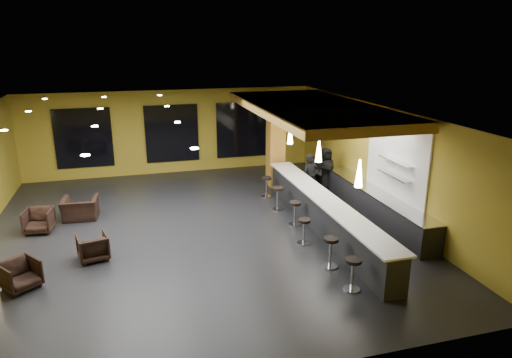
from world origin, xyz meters
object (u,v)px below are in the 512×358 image
object	(u,v)px
pendant_1	(319,150)
staff_c	(325,169)
staff_a	(310,177)
bar_stool_3	(295,210)
bar_counter	(323,215)
bar_stool_4	(278,196)
bar_stool_0	(353,270)
bar_stool_1	(331,248)
pendant_0	(359,173)
pendant_2	(290,134)
armchair_b	(93,247)
armchair_a	(20,275)
prep_counter	(374,205)
staff_b	(320,171)
column	(276,141)
armchair_c	(39,221)
armchair_d	(80,208)
bar_stool_5	(266,184)
bar_stool_2	(304,228)

from	to	relation	value
pendant_1	staff_c	size ratio (longest dim) A/B	0.43
staff_a	bar_stool_3	bearing A→B (deg)	-129.11
bar_counter	bar_stool_4	world-z (taller)	bar_counter
bar_stool_0	bar_stool_1	bearing A→B (deg)	91.36
pendant_0	pendant_2	xyz separation A→B (m)	(0.00, 5.00, 0.00)
pendant_0	armchair_b	distance (m)	7.05
pendant_1	armchair_a	bearing A→B (deg)	-167.92
prep_counter	staff_a	bearing A→B (deg)	121.61
staff_b	staff_c	bearing A→B (deg)	36.40
column	pendant_2	size ratio (longest dim) A/B	5.00
column	armchair_c	bearing A→B (deg)	-163.25
staff_a	armchair_d	distance (m)	7.74
armchair_c	staff_c	bearing A→B (deg)	14.81
pendant_0	bar_stool_1	world-z (taller)	pendant_0
column	staff_a	distance (m)	2.25
staff_b	bar_stool_5	xyz separation A→B (m)	(-1.95, 0.23, -0.40)
column	staff_a	bearing A→B (deg)	-70.95
pendant_2	bar_stool_3	size ratio (longest dim) A/B	0.93
bar_stool_4	staff_c	bearing A→B (deg)	32.03
pendant_1	bar_stool_4	size ratio (longest dim) A/B	0.89
staff_a	armchair_c	world-z (taller)	staff_a
prep_counter	bar_stool_5	distance (m)	3.95
armchair_c	bar_stool_2	bearing A→B (deg)	-14.37
pendant_1	pendant_2	bearing A→B (deg)	90.00
armchair_c	bar_stool_4	bearing A→B (deg)	5.82
pendant_2	bar_stool_2	xyz separation A→B (m)	(-0.88, -3.71, -1.88)
pendant_2	staff_c	distance (m)	2.26
staff_b	staff_c	xyz separation A→B (m)	(0.39, 0.34, -0.06)
bar_stool_3	bar_stool_4	distance (m)	1.38
column	pendant_1	distance (m)	4.14
bar_stool_1	armchair_d	bearing A→B (deg)	141.11
staff_c	staff_a	bearing A→B (deg)	-140.81
prep_counter	pendant_0	world-z (taller)	pendant_0
bar_counter	armchair_b	xyz separation A→B (m)	(-6.50, -0.13, -0.16)
staff_b	armchair_b	size ratio (longest dim) A/B	2.34
column	staff_b	world-z (taller)	column
armchair_b	armchair_d	distance (m)	3.08
staff_a	staff_b	xyz separation A→B (m)	(0.54, 0.45, 0.05)
armchair_c	bar_stool_4	xyz separation A→B (m)	(7.37, -0.17, 0.15)
pendant_0	armchair_b	world-z (taller)	pendant_0
armchair_d	bar_stool_1	xyz separation A→B (m)	(6.30, -5.08, 0.15)
pendant_0	staff_b	xyz separation A→B (m)	(1.21, 5.12, -1.47)
staff_b	armchair_c	distance (m)	9.42
bar_counter	staff_b	bearing A→B (deg)	68.75
bar_stool_2	armchair_c	bearing A→B (deg)	158.49
column	bar_stool_0	size ratio (longest dim) A/B	4.53
pendant_1	staff_a	bearing A→B (deg)	72.80
armchair_d	bar_stool_4	xyz separation A→B (m)	(6.28, -0.93, 0.16)
armchair_b	bar_stool_3	bearing A→B (deg)	174.14
pendant_0	armchair_a	xyz separation A→B (m)	(-8.01, 0.78, -2.01)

